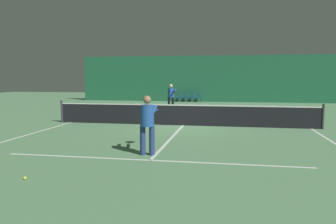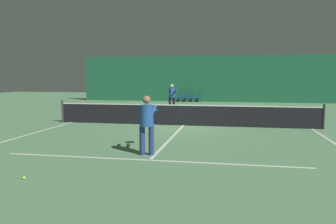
# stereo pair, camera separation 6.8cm
# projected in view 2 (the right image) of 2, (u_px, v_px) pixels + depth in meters

# --- Properties ---
(ground_plane) EXTENTS (60.00, 60.00, 0.00)m
(ground_plane) POSITION_uv_depth(u_px,v_px,m) (183.00, 125.00, 14.89)
(ground_plane) COLOR #56845B
(backdrop_curtain) EXTENTS (23.00, 0.12, 4.10)m
(backdrop_curtain) POSITION_uv_depth(u_px,v_px,m) (207.00, 79.00, 29.16)
(backdrop_curtain) COLOR #1E5B3D
(backdrop_curtain) RESTS_ON ground
(court_line_baseline_far) EXTENTS (11.00, 0.10, 0.00)m
(court_line_baseline_far) POSITION_uv_depth(u_px,v_px,m) (204.00, 104.00, 26.52)
(court_line_baseline_far) COLOR silver
(court_line_baseline_far) RESTS_ON ground
(court_line_service_far) EXTENTS (8.25, 0.10, 0.00)m
(court_line_service_far) POSITION_uv_depth(u_px,v_px,m) (197.00, 111.00, 21.14)
(court_line_service_far) COLOR silver
(court_line_service_far) RESTS_ON ground
(court_line_service_near) EXTENTS (8.25, 0.10, 0.00)m
(court_line_service_near) POSITION_uv_depth(u_px,v_px,m) (150.00, 160.00, 8.64)
(court_line_service_near) COLOR silver
(court_line_service_near) RESTS_ON ground
(court_line_sideline_left) EXTENTS (0.10, 23.80, 0.00)m
(court_line_sideline_left) POSITION_uv_depth(u_px,v_px,m) (72.00, 122.00, 15.91)
(court_line_sideline_left) COLOR silver
(court_line_sideline_left) RESTS_ON ground
(court_line_sideline_right) EXTENTS (0.10, 23.80, 0.00)m
(court_line_sideline_right) POSITION_uv_depth(u_px,v_px,m) (312.00, 129.00, 13.87)
(court_line_sideline_right) COLOR silver
(court_line_sideline_right) RESTS_ON ground
(court_line_centre) EXTENTS (0.10, 12.80, 0.00)m
(court_line_centre) POSITION_uv_depth(u_px,v_px,m) (183.00, 125.00, 14.89)
(court_line_centre) COLOR silver
(court_line_centre) RESTS_ON ground
(tennis_net) EXTENTS (12.00, 0.10, 1.07)m
(tennis_net) POSITION_uv_depth(u_px,v_px,m) (184.00, 114.00, 14.84)
(tennis_net) COLOR black
(tennis_net) RESTS_ON ground
(player_near) EXTENTS (0.45, 1.37, 1.68)m
(player_near) POSITION_uv_depth(u_px,v_px,m) (147.00, 120.00, 9.18)
(player_near) COLOR navy
(player_near) RESTS_ON ground
(player_far) EXTENTS (0.92, 1.40, 1.73)m
(player_far) POSITION_uv_depth(u_px,v_px,m) (172.00, 95.00, 21.80)
(player_far) COLOR black
(player_far) RESTS_ON ground
(courtside_chair_0) EXTENTS (0.44, 0.44, 0.84)m
(courtside_chair_0) POSITION_uv_depth(u_px,v_px,m) (181.00, 96.00, 29.20)
(courtside_chair_0) COLOR #2D2D2D
(courtside_chair_0) RESTS_ON ground
(courtside_chair_1) EXTENTS (0.44, 0.44, 0.84)m
(courtside_chair_1) POSITION_uv_depth(u_px,v_px,m) (188.00, 96.00, 29.10)
(courtside_chair_1) COLOR #2D2D2D
(courtside_chair_1) RESTS_ON ground
(courtside_chair_2) EXTENTS (0.44, 0.44, 0.84)m
(courtside_chair_2) POSITION_uv_depth(u_px,v_px,m) (194.00, 97.00, 28.99)
(courtside_chair_2) COLOR #2D2D2D
(courtside_chair_2) RESTS_ON ground
(courtside_chair_3) EXTENTS (0.44, 0.44, 0.84)m
(courtside_chair_3) POSITION_uv_depth(u_px,v_px,m) (201.00, 97.00, 28.88)
(courtside_chair_3) COLOR #2D2D2D
(courtside_chair_3) RESTS_ON ground
(tennis_ball) EXTENTS (0.07, 0.07, 0.07)m
(tennis_ball) POSITION_uv_depth(u_px,v_px,m) (24.00, 178.00, 7.02)
(tennis_ball) COLOR #D1DB33
(tennis_ball) RESTS_ON ground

